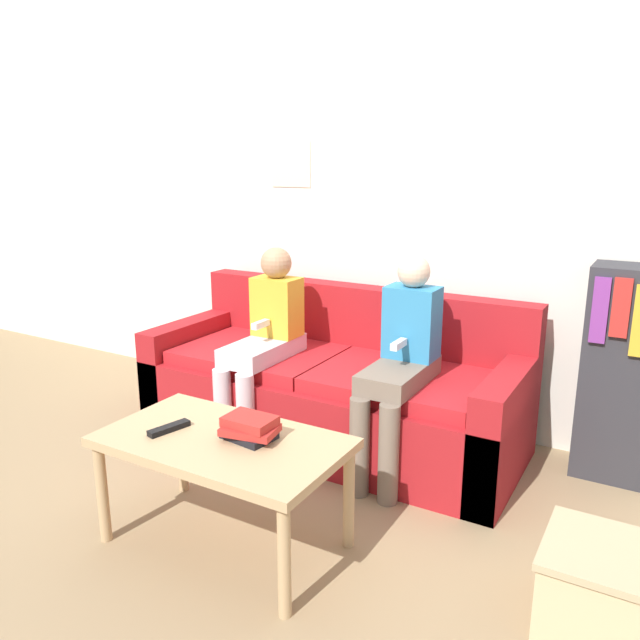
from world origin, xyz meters
name	(u,v)px	position (x,y,z in m)	size (l,w,h in m)	color
ground_plane	(280,477)	(0.00, 0.00, 0.00)	(10.00, 10.00, 0.00)	#937A56
wall_back	(377,187)	(0.00, 0.99, 1.30)	(8.00, 0.06, 2.60)	silver
couch	(333,390)	(0.00, 0.51, 0.27)	(1.96, 0.78, 0.78)	maroon
coffee_table	(223,451)	(0.10, -0.53, 0.39)	(0.92, 0.53, 0.44)	tan
person_left	(264,337)	(-0.30, 0.32, 0.56)	(0.24, 0.54, 1.01)	silver
person_right	(400,359)	(0.46, 0.32, 0.57)	(0.24, 0.54, 1.03)	#756656
tv_remote	(169,428)	(-0.11, -0.59, 0.45)	(0.08, 0.17, 0.02)	black
book_stack	(250,428)	(0.20, -0.49, 0.49)	(0.22, 0.17, 0.09)	black
bookshelf	(625,374)	(1.35, 0.82, 0.50)	(0.36, 0.27, 1.00)	#2D2D33
storage_box	(597,588)	(1.40, -0.30, 0.14)	(0.34, 0.37, 0.29)	#CCB284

